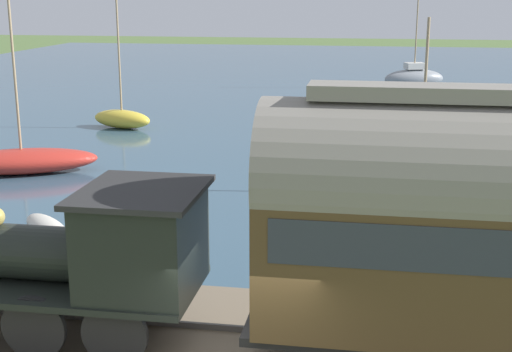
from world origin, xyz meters
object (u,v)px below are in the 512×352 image
rowboat_far_out (48,229)px  rowboat_near_shore (499,255)px  rowboat_mid_harbor (151,186)px  sailboat_yellow (122,118)px  sailboat_blue (420,176)px  sailboat_gray (414,78)px  steam_locomotive (84,252)px  sailboat_red (22,161)px

rowboat_far_out → rowboat_near_shore: (0.09, -12.36, -0.06)m
rowboat_mid_harbor → sailboat_yellow: bearing=17.7°
sailboat_blue → sailboat_yellow: size_ratio=0.72×
rowboat_far_out → rowboat_mid_harbor: (5.16, -1.41, -0.07)m
sailboat_gray → rowboat_near_shore: (-34.85, -0.54, -0.57)m
steam_locomotive → rowboat_near_shore: steam_locomotive is taller
steam_locomotive → sailboat_yellow: size_ratio=0.71×
sailboat_blue → rowboat_far_out: bearing=125.0°
sailboat_red → rowboat_near_shore: sailboat_red is taller
steam_locomotive → sailboat_red: sailboat_red is taller
sailboat_yellow → sailboat_red: bearing=-167.5°
rowboat_far_out → rowboat_near_shore: rowboat_far_out is taller
rowboat_near_shore → steam_locomotive: bearing=179.4°
rowboat_mid_harbor → rowboat_far_out: bearing=158.0°
rowboat_far_out → sailboat_gray: bearing=26.7°
rowboat_near_shore → rowboat_mid_harbor: rowboat_near_shore is taller
steam_locomotive → sailboat_gray: size_ratio=0.71×
sailboat_red → rowboat_far_out: size_ratio=3.04×
rowboat_near_shore → rowboat_far_out: bearing=141.5°
steam_locomotive → sailboat_blue: sailboat_blue is taller
steam_locomotive → rowboat_far_out: bearing=31.1°
sailboat_gray → rowboat_far_out: bearing=141.9°
sailboat_red → sailboat_blue: size_ratio=1.30×
sailboat_gray → sailboat_blue: bearing=158.4°
steam_locomotive → sailboat_yellow: 24.45m
sailboat_gray → rowboat_mid_harbor: sailboat_gray is taller
sailboat_blue → sailboat_red: bearing=92.2°
sailboat_blue → sailboat_yellow: bearing=58.7°
sailboat_gray → steam_locomotive: bearing=149.9°
rowboat_far_out → rowboat_near_shore: bearing=-44.2°
sailboat_gray → sailboat_yellow: 24.07m
rowboat_near_shore → sailboat_blue: bearing=65.6°
sailboat_yellow → rowboat_mid_harbor: size_ratio=2.98×
sailboat_yellow → rowboat_near_shore: 23.05m
sailboat_gray → sailboat_blue: 28.44m
steam_locomotive → rowboat_mid_harbor: (11.72, 2.54, -2.05)m
rowboat_far_out → rowboat_near_shore: 12.36m
sailboat_gray → rowboat_mid_harbor: (-29.78, 10.41, -0.57)m
sailboat_yellow → rowboat_mid_harbor: (-11.42, -5.16, -0.34)m
rowboat_far_out → sailboat_red: bearing=77.4°
sailboat_gray → rowboat_far_out: size_ratio=3.25×
steam_locomotive → sailboat_blue: bearing=-27.2°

